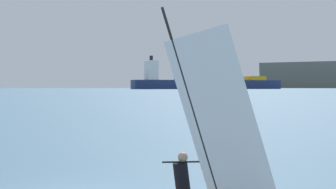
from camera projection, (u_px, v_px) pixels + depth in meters
name	position (u px, v px, depth m)	size (l,w,h in m)	color
windsurfer	(196.00, 162.00, 10.24)	(3.59, 1.61, 4.60)	orange
cargo_ship	(205.00, 82.00, 576.42)	(174.04, 117.67, 39.63)	navy
distant_headland	(261.00, 77.00, 1183.04)	(1147.70, 361.68, 53.66)	#60665B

